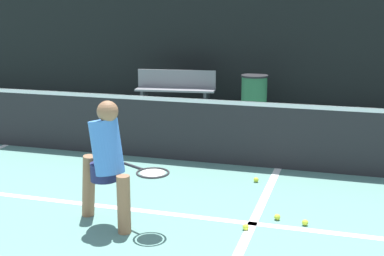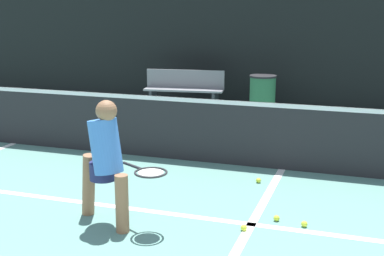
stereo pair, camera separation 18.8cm
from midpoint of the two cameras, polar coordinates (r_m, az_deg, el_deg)
The scene contains 12 objects.
court_service_line at distance 5.85m, azimuth 7.27°, elevation -10.16°, with size 8.25×0.10×0.01m, color white.
court_center_mark at distance 5.90m, azimuth 7.37°, elevation -9.98°, with size 0.10×3.98×0.01m, color white.
net at distance 7.60m, azimuth 10.42°, elevation -0.69°, with size 11.09×0.09×1.07m.
fence_back at distance 11.89m, azimuth 13.80°, elevation 8.95°, with size 24.00×0.06×3.00m.
player_practicing at distance 5.63m, azimuth -8.21°, elevation -3.25°, with size 1.18×0.52×1.36m.
tennis_ball_scattered_5 at distance 5.88m, azimuth 12.80°, elevation -9.96°, with size 0.07×0.07×0.07m, color #D1E033.
tennis_ball_scattered_6 at distance 5.97m, azimuth 9.91°, elevation -9.45°, with size 0.07×0.07×0.07m, color #D1E033.
tennis_ball_scattered_9 at distance 5.69m, azimuth 6.52°, elevation -10.53°, with size 0.07×0.07×0.07m, color #D1E033.
tennis_ball_scattered_10 at distance 7.12m, azimuth 7.86°, elevation -5.56°, with size 0.07×0.07×0.07m, color #D1E033.
courtside_bench at distance 11.78m, azimuth -0.37°, elevation 4.30°, with size 1.78×0.60×0.86m.
trash_bin at distance 11.28m, azimuth 8.00°, elevation 3.49°, with size 0.56×0.56×0.84m.
parked_car at distance 15.67m, azimuth 5.83°, elevation 7.01°, with size 1.90×4.19×1.45m.
Camera 2 is at (1.08, -0.62, 2.33)m, focal length 50.00 mm.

